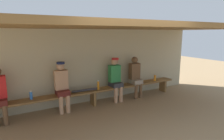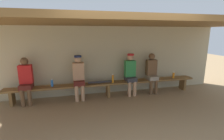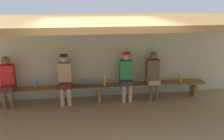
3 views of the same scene
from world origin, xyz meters
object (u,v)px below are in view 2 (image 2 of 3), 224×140
object	(u,v)px
player_shirtless_tan	(130,72)
player_leftmost	(152,72)
water_bottle_orange	(52,83)
bench	(108,85)
baseball_bat	(101,82)
water_bottle_blue	(113,79)
player_in_white	(26,79)
player_rightmost	(79,75)
water_bottle_clear	(173,75)

from	to	relation	value
player_shirtless_tan	player_leftmost	size ratio (longest dim) A/B	1.01
player_leftmost	water_bottle_orange	bearing A→B (deg)	179.64
bench	player_leftmost	world-z (taller)	player_leftmost
bench	baseball_bat	world-z (taller)	baseball_bat
bench	water_bottle_blue	bearing A→B (deg)	-16.85
player_in_white	water_bottle_blue	size ratio (longest dim) A/B	4.85
player_leftmost	player_shirtless_tan	bearing A→B (deg)	179.96
player_rightmost	water_bottle_blue	xyz separation A→B (m)	(1.04, -0.05, -0.15)
player_leftmost	player_in_white	bearing A→B (deg)	180.00
player_shirtless_tan	water_bottle_orange	size ratio (longest dim) A/B	6.26
water_bottle_orange	water_bottle_blue	size ratio (longest dim) A/B	0.78
player_shirtless_tan	water_bottle_clear	bearing A→B (deg)	-1.66
water_bottle_clear	player_shirtless_tan	bearing A→B (deg)	178.34
player_in_white	player_rightmost	bearing A→B (deg)	0.02
bench	water_bottle_blue	distance (m)	0.26
player_rightmost	water_bottle_blue	world-z (taller)	player_rightmost
baseball_bat	player_shirtless_tan	bearing A→B (deg)	3.02
bench	player_leftmost	distance (m)	1.55
bench	water_bottle_orange	distance (m)	1.68
water_bottle_orange	baseball_bat	xyz separation A→B (m)	(1.45, -0.02, -0.07)
player_rightmost	player_leftmost	distance (m)	2.40
water_bottle_clear	water_bottle_orange	bearing A→B (deg)	179.07
water_bottle_clear	water_bottle_blue	world-z (taller)	water_bottle_blue
water_bottle_blue	baseball_bat	size ratio (longest dim) A/B	0.34
player_rightmost	player_shirtless_tan	xyz separation A→B (m)	(1.65, 0.00, 0.00)
water_bottle_blue	water_bottle_clear	bearing A→B (deg)	0.09
water_bottle_orange	baseball_bat	bearing A→B (deg)	-0.91
bench	player_in_white	distance (m)	2.37
bench	player_leftmost	bearing A→B (deg)	0.12
player_shirtless_tan	player_leftmost	bearing A→B (deg)	-0.04
player_in_white	water_bottle_clear	bearing A→B (deg)	-0.55
player_leftmost	water_bottle_clear	size ratio (longest dim) A/B	5.98
water_bottle_clear	water_bottle_blue	bearing A→B (deg)	-179.91
water_bottle_blue	baseball_bat	xyz separation A→B (m)	(-0.37, 0.05, -0.10)
player_shirtless_tan	water_bottle_clear	size ratio (longest dim) A/B	6.03
player_in_white	water_bottle_orange	world-z (taller)	player_in_white
player_shirtless_tan	player_leftmost	xyz separation A→B (m)	(0.76, -0.00, -0.02)
player_in_white	water_bottle_clear	size ratio (longest dim) A/B	5.98
water_bottle_clear	water_bottle_orange	xyz separation A→B (m)	(-3.99, 0.06, -0.00)
player_in_white	water_bottle_clear	xyz separation A→B (m)	(4.66, -0.04, -0.16)
bench	player_shirtless_tan	distance (m)	0.84
water_bottle_clear	baseball_bat	bearing A→B (deg)	179.05
bench	water_bottle_clear	xyz separation A→B (m)	(2.32, -0.04, 0.18)
player_leftmost	baseball_bat	xyz separation A→B (m)	(-1.73, -0.00, -0.24)
player_leftmost	water_bottle_blue	bearing A→B (deg)	-177.96
bench	player_rightmost	bearing A→B (deg)	179.77
player_rightmost	player_in_white	distance (m)	1.45
player_shirtless_tan	player_leftmost	world-z (taller)	player_shirtless_tan
water_bottle_clear	water_bottle_blue	xyz separation A→B (m)	(-2.17, -0.00, 0.03)
player_shirtless_tan	bench	bearing A→B (deg)	-179.73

